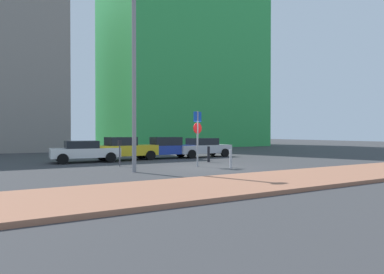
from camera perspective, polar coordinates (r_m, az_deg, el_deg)
name	(u,v)px	position (r m, az deg, el deg)	size (l,w,h in m)	color
ground_plane	(208,168)	(17.81, 2.69, -5.26)	(120.00, 120.00, 0.00)	#38383A
sidewalk_brick	(287,179)	(13.37, 16.00, -6.98)	(40.00, 3.92, 0.14)	#9E664C
parked_car_white	(84,151)	(21.93, -17.95, -2.29)	(4.21, 2.20, 1.35)	white
parked_car_yellow	(125,149)	(22.91, -11.42, -1.95)	(4.22, 2.10, 1.56)	gold
parked_car_blue	(167,148)	(24.23, -4.36, -1.82)	(4.60, 2.21, 1.54)	#1E389E
parked_car_silver	(203,147)	(25.40, 1.82, -1.76)	(4.39, 1.99, 1.45)	#B7BABF
parking_sign_post	(197,132)	(18.17, 0.95, 0.91)	(0.59, 0.16, 3.03)	gray
parking_meter	(120,150)	(18.79, -12.27, -2.11)	(0.18, 0.14, 1.44)	#4C4C51
street_lamp	(134,69)	(16.15, -9.90, 11.38)	(0.70, 0.36, 8.40)	gray
traffic_bollard_near	(209,154)	(21.05, 2.86, -2.98)	(0.16, 0.16, 0.99)	black
traffic_bollard_mid	(231,159)	(17.74, 6.64, -3.70)	(0.13, 0.13, 0.98)	#B7B7BC
building_colorful_midrise	(178,52)	(50.43, -2.37, 14.37)	(19.90, 17.46, 27.49)	green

